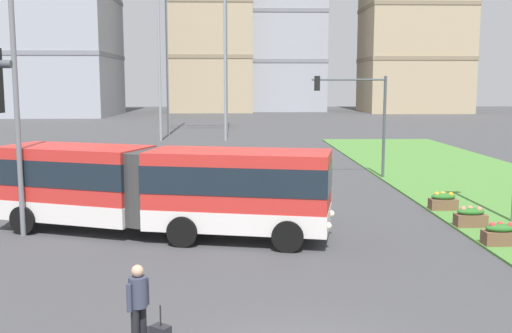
{
  "coord_description": "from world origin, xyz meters",
  "views": [
    {
      "loc": [
        -1.02,
        -10.49,
        5.18
      ],
      "look_at": [
        -0.42,
        11.09,
        2.2
      ],
      "focal_mm": 41.81,
      "sensor_mm": 36.0,
      "label": 1
    }
  ],
  "objects_px": {
    "flower_planter_3": "(471,217)",
    "pedestrian_crossing": "(138,302)",
    "traffic_light_far_right": "(359,108)",
    "flower_planter_4": "(443,201)",
    "flower_planter_2": "(501,234)",
    "apartment_tower_eastcentre": "(416,10)",
    "apartment_tower_westcentre": "(212,7)",
    "streetlight_left": "(15,81)",
    "articulated_bus": "(160,188)"
  },
  "relations": [
    {
      "from": "articulated_bus",
      "to": "pedestrian_crossing",
      "type": "distance_m",
      "value": 9.24
    },
    {
      "from": "traffic_light_far_right",
      "to": "apartment_tower_westcentre",
      "type": "bearing_deg",
      "value": 98.06
    },
    {
      "from": "pedestrian_crossing",
      "to": "flower_planter_4",
      "type": "height_order",
      "value": "pedestrian_crossing"
    },
    {
      "from": "articulated_bus",
      "to": "apartment_tower_eastcentre",
      "type": "height_order",
      "value": "apartment_tower_eastcentre"
    },
    {
      "from": "flower_planter_4",
      "to": "traffic_light_far_right",
      "type": "distance_m",
      "value": 9.55
    },
    {
      "from": "flower_planter_4",
      "to": "streetlight_left",
      "type": "distance_m",
      "value": 16.94
    },
    {
      "from": "flower_planter_3",
      "to": "traffic_light_far_right",
      "type": "distance_m",
      "value": 12.26
    },
    {
      "from": "streetlight_left",
      "to": "pedestrian_crossing",
      "type": "bearing_deg",
      "value": -59.0
    },
    {
      "from": "articulated_bus",
      "to": "pedestrian_crossing",
      "type": "xyz_separation_m",
      "value": [
        0.78,
        -9.19,
        -0.65
      ]
    },
    {
      "from": "apartment_tower_eastcentre",
      "to": "articulated_bus",
      "type": "bearing_deg",
      "value": -111.17
    },
    {
      "from": "pedestrian_crossing",
      "to": "flower_planter_3",
      "type": "relative_size",
      "value": 1.58
    },
    {
      "from": "flower_planter_3",
      "to": "apartment_tower_westcentre",
      "type": "height_order",
      "value": "apartment_tower_westcentre"
    },
    {
      "from": "apartment_tower_westcentre",
      "to": "pedestrian_crossing",
      "type": "bearing_deg",
      "value": -88.28
    },
    {
      "from": "articulated_bus",
      "to": "apartment_tower_westcentre",
      "type": "height_order",
      "value": "apartment_tower_westcentre"
    },
    {
      "from": "pedestrian_crossing",
      "to": "apartment_tower_westcentre",
      "type": "distance_m",
      "value": 105.45
    },
    {
      "from": "apartment_tower_westcentre",
      "to": "flower_planter_3",
      "type": "bearing_deg",
      "value": -81.85
    },
    {
      "from": "flower_planter_4",
      "to": "streetlight_left",
      "type": "height_order",
      "value": "streetlight_left"
    },
    {
      "from": "articulated_bus",
      "to": "traffic_light_far_right",
      "type": "bearing_deg",
      "value": 52.52
    },
    {
      "from": "flower_planter_4",
      "to": "streetlight_left",
      "type": "bearing_deg",
      "value": -167.57
    },
    {
      "from": "flower_planter_4",
      "to": "apartment_tower_westcentre",
      "type": "distance_m",
      "value": 94.06
    },
    {
      "from": "pedestrian_crossing",
      "to": "traffic_light_far_right",
      "type": "distance_m",
      "value": 23.18
    },
    {
      "from": "flower_planter_4",
      "to": "apartment_tower_eastcentre",
      "type": "distance_m",
      "value": 92.65
    },
    {
      "from": "flower_planter_3",
      "to": "flower_planter_2",
      "type": "bearing_deg",
      "value": -90.0
    },
    {
      "from": "flower_planter_4",
      "to": "traffic_light_far_right",
      "type": "xyz_separation_m",
      "value": [
        -1.79,
        8.7,
        3.5
      ]
    },
    {
      "from": "pedestrian_crossing",
      "to": "streetlight_left",
      "type": "relative_size",
      "value": 0.18
    },
    {
      "from": "streetlight_left",
      "to": "apartment_tower_westcentre",
      "type": "xyz_separation_m",
      "value": [
        2.38,
        94.59,
        14.3
      ]
    },
    {
      "from": "flower_planter_3",
      "to": "apartment_tower_eastcentre",
      "type": "height_order",
      "value": "apartment_tower_eastcentre"
    },
    {
      "from": "flower_planter_2",
      "to": "apartment_tower_eastcentre",
      "type": "distance_m",
      "value": 97.79
    },
    {
      "from": "articulated_bus",
      "to": "apartment_tower_eastcentre",
      "type": "distance_m",
      "value": 99.09
    },
    {
      "from": "flower_planter_4",
      "to": "traffic_light_far_right",
      "type": "relative_size",
      "value": 0.2
    },
    {
      "from": "flower_planter_3",
      "to": "apartment_tower_eastcentre",
      "type": "relative_size",
      "value": 0.03
    },
    {
      "from": "flower_planter_3",
      "to": "flower_planter_4",
      "type": "height_order",
      "value": "same"
    },
    {
      "from": "flower_planter_4",
      "to": "flower_planter_3",
      "type": "bearing_deg",
      "value": -90.0
    },
    {
      "from": "traffic_light_far_right",
      "to": "flower_planter_4",
      "type": "bearing_deg",
      "value": -78.37
    },
    {
      "from": "flower_planter_3",
      "to": "pedestrian_crossing",
      "type": "bearing_deg",
      "value": -136.73
    },
    {
      "from": "flower_planter_4",
      "to": "apartment_tower_westcentre",
      "type": "bearing_deg",
      "value": 98.41
    },
    {
      "from": "streetlight_left",
      "to": "apartment_tower_westcentre",
      "type": "bearing_deg",
      "value": 88.56
    },
    {
      "from": "streetlight_left",
      "to": "apartment_tower_westcentre",
      "type": "height_order",
      "value": "apartment_tower_westcentre"
    },
    {
      "from": "flower_planter_2",
      "to": "flower_planter_3",
      "type": "bearing_deg",
      "value": 90.0
    },
    {
      "from": "articulated_bus",
      "to": "flower_planter_4",
      "type": "relative_size",
      "value": 10.92
    },
    {
      "from": "traffic_light_far_right",
      "to": "flower_planter_2",
      "type": "bearing_deg",
      "value": -82.77
    },
    {
      "from": "flower_planter_2",
      "to": "traffic_light_far_right",
      "type": "bearing_deg",
      "value": 97.23
    },
    {
      "from": "pedestrian_crossing",
      "to": "flower_planter_2",
      "type": "distance_m",
      "value": 12.63
    },
    {
      "from": "apartment_tower_westcentre",
      "to": "apartment_tower_eastcentre",
      "type": "xyz_separation_m",
      "value": [
        37.59,
        -3.54,
        -0.83
      ]
    },
    {
      "from": "flower_planter_3",
      "to": "apartment_tower_westcentre",
      "type": "bearing_deg",
      "value": 98.15
    },
    {
      "from": "articulated_bus",
      "to": "streetlight_left",
      "type": "xyz_separation_m",
      "value": [
        -4.73,
        -0.03,
        3.65
      ]
    },
    {
      "from": "flower_planter_2",
      "to": "apartment_tower_eastcentre",
      "type": "xyz_separation_m",
      "value": [
        24.13,
        92.97,
        18.35
      ]
    },
    {
      "from": "traffic_light_far_right",
      "to": "apartment_tower_westcentre",
      "type": "distance_m",
      "value": 84.68
    },
    {
      "from": "flower_planter_3",
      "to": "flower_planter_4",
      "type": "distance_m",
      "value": 2.92
    },
    {
      "from": "apartment_tower_westcentre",
      "to": "apartment_tower_eastcentre",
      "type": "distance_m",
      "value": 37.77
    }
  ]
}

